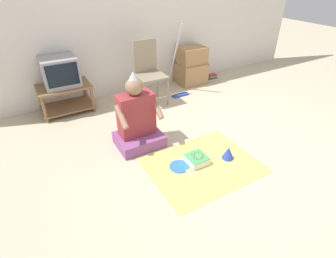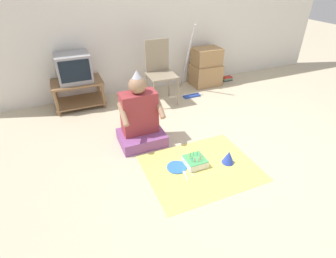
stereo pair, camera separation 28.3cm
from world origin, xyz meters
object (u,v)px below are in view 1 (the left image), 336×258
Objects in this scene: dust_mop at (177,75)px; party_hat_blue at (228,153)px; tv at (60,72)px; paper_plate at (179,166)px; folding_chair at (148,69)px; cardboard_box_stack at (191,67)px; birthday_cake at (196,159)px; person_seated at (137,121)px; book_pile at (211,77)px.

dust_mop reaches higher than party_hat_blue.
tv reaches higher than paper_plate.
paper_plate is at bearing 165.96° from party_hat_blue.
party_hat_blue is 0.58m from paper_plate.
dust_mop reaches higher than paper_plate.
party_hat_blue is (0.11, -1.76, -0.46)m from folding_chair.
cardboard_box_stack is at bearing 17.14° from folding_chair.
birthday_cake is at bearing -114.59° from dust_mop.
cardboard_box_stack is 4.52× the size of party_hat_blue.
cardboard_box_stack is 0.54m from dust_mop.
folding_chair is 1.83m from party_hat_blue.
cardboard_box_stack is 0.72× the size of person_seated.
paper_plate is at bearing -135.16° from book_pile.
book_pile is at bearing 56.69° from party_hat_blue.
tv is 2.13× the size of birthday_cake.
person_seated reaches higher than tv.
folding_chair reaches higher than party_hat_blue.
dust_mop is at bearing -8.90° from tv.
cardboard_box_stack is 2.10m from person_seated.
person_seated reaches higher than cardboard_box_stack.
birthday_cake is at bearing -8.61° from paper_plate.
tv is 2.69m from book_pile.
party_hat_blue is 0.68× the size of paper_plate.
cardboard_box_stack is at bearing 29.89° from dust_mop.
cardboard_box_stack is 0.50m from book_pile.
tv is 0.71× the size of cardboard_box_stack.
cardboard_box_stack is at bearing 170.66° from book_pile.
cardboard_box_stack is 2.43m from paper_plate.
folding_chair reaches higher than birthday_cake.
person_seated is (0.56, -1.30, -0.29)m from tv.
party_hat_blue is at bearing -17.04° from birthday_cake.
cardboard_box_stack reaches higher than party_hat_blue.
folding_chair is at bearing -162.86° from cardboard_box_stack.
party_hat_blue is (1.31, -2.07, -0.53)m from tv.
paper_plate is at bearing -120.46° from dust_mop.
birthday_cake and party_hat_blue have the same top height.
birthday_cake is 0.21m from paper_plate.
folding_chair is at bearing -14.44° from tv.
birthday_cake reaches higher than book_pile.
tv is 0.41× the size of dust_mop.
paper_plate is at bearing 171.39° from birthday_cake.
tv is at bearing 179.95° from cardboard_box_stack.
tv is at bearing 165.56° from folding_chair.
folding_chair is at bearing 93.56° from party_hat_blue.
folding_chair reaches higher than tv.
person_seated is at bearing 120.99° from birthday_cake.
dust_mop is (-0.47, -0.27, 0.02)m from cardboard_box_stack.
folding_chair is 1.20m from person_seated.
dust_mop is 1.26× the size of person_seated.
tv reaches higher than birthday_cake.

